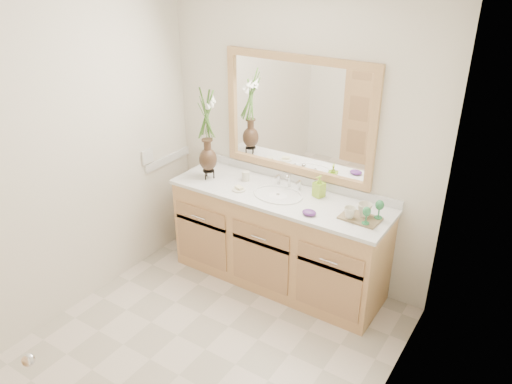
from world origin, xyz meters
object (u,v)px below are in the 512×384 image
Objects in this scene: flower_vase at (206,123)px; tumbler at (246,176)px; soap_bottle at (319,187)px; tray at (360,218)px.

flower_vase is 8.83× the size of tumbler.
soap_bottle is at bearing 11.93° from flower_vase.
flower_vase is 0.56m from tumbler.
soap_bottle is 0.56× the size of tray.
soap_bottle is at bearing 161.11° from tray.
tumbler is 0.29× the size of tray.
flower_vase is at bearing -175.77° from tray.
soap_bottle reaches higher than tumbler.
flower_vase reaches higher than tray.
tray is at bearing -5.34° from soap_bottle.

